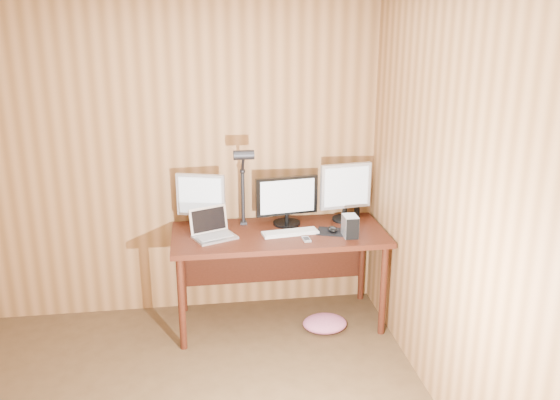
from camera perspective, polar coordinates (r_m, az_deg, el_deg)
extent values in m
plane|color=#9F6839|center=(4.63, -12.25, 3.77)|extent=(4.00, 0.00, 4.00)
plane|color=#9F6839|center=(3.06, 19.88, -4.08)|extent=(0.00, 4.00, 4.00)
cube|color=#3F180D|center=(4.46, -0.09, -3.36)|extent=(1.60, 0.70, 0.04)
cube|color=#3F180D|center=(4.86, -0.63, -5.06)|extent=(1.48, 0.02, 0.51)
cylinder|color=#3F180D|center=(4.31, -9.46, -9.85)|extent=(0.05, 0.05, 0.71)
cylinder|color=#3F180D|center=(4.84, -9.36, -6.70)|extent=(0.05, 0.05, 0.71)
cylinder|color=#3F180D|center=(4.51, 9.90, -8.59)|extent=(0.05, 0.05, 0.71)
cylinder|color=#3F180D|center=(5.01, 7.88, -5.73)|extent=(0.05, 0.05, 0.71)
cylinder|color=black|center=(4.61, 0.65, -2.23)|extent=(0.21, 0.21, 0.02)
cylinder|color=black|center=(4.60, 0.65, -1.75)|extent=(0.03, 0.03, 0.06)
cube|color=black|center=(4.54, 0.66, 0.41)|extent=(0.49, 0.10, 0.30)
cube|color=silver|center=(4.53, 0.73, 0.34)|extent=(0.43, 0.06, 0.26)
cylinder|color=black|center=(4.59, -7.51, -2.51)|extent=(0.18, 0.18, 0.02)
cylinder|color=black|center=(4.57, -7.53, -1.93)|extent=(0.04, 0.04, 0.08)
cube|color=#BDBDC2|center=(4.51, -7.63, 0.48)|extent=(0.37, 0.14, 0.32)
cube|color=silver|center=(4.49, -7.71, 0.40)|extent=(0.31, 0.10, 0.28)
cylinder|color=black|center=(4.73, 6.22, -1.83)|extent=(0.19, 0.19, 0.02)
cylinder|color=black|center=(4.71, 6.24, -1.23)|extent=(0.04, 0.04, 0.09)
cube|color=#BDBDC2|center=(4.65, 6.33, 1.35)|extent=(0.41, 0.10, 0.36)
cube|color=silver|center=(4.63, 6.43, 1.28)|extent=(0.36, 0.06, 0.31)
cube|color=silver|center=(4.36, -6.29, -3.59)|extent=(0.35, 0.30, 0.02)
cube|color=silver|center=(4.41, -6.91, -1.88)|extent=(0.29, 0.16, 0.20)
cube|color=black|center=(4.41, -6.91, -1.88)|extent=(0.25, 0.13, 0.16)
cube|color=#B2B2B7|center=(4.36, -6.30, -3.48)|extent=(0.28, 0.21, 0.00)
cube|color=white|center=(4.42, 0.98, -3.16)|extent=(0.43, 0.18, 0.02)
cube|color=white|center=(4.42, 0.98, -3.03)|extent=(0.40, 0.15, 0.00)
cube|color=black|center=(4.47, 5.07, -3.06)|extent=(0.28, 0.25, 0.00)
ellipsoid|color=black|center=(4.47, 5.08, -2.81)|extent=(0.10, 0.13, 0.04)
cube|color=silver|center=(4.38, 6.76, -2.51)|extent=(0.10, 0.14, 0.16)
cube|color=black|center=(4.31, 7.01, -2.84)|extent=(0.10, 0.01, 0.16)
cube|color=silver|center=(4.31, 2.55, -3.80)|extent=(0.06, 0.11, 0.01)
cube|color=black|center=(4.30, 2.55, -3.71)|extent=(0.05, 0.06, 0.00)
cylinder|color=black|center=(4.82, 7.42, -0.96)|extent=(0.04, 0.04, 0.11)
cube|color=black|center=(4.64, -3.54, -2.42)|extent=(0.05, 0.06, 0.06)
cylinder|color=black|center=(4.57, -3.59, 0.21)|extent=(0.03, 0.03, 0.42)
sphere|color=black|center=(4.51, -3.64, 2.78)|extent=(0.04, 0.04, 0.04)
cylinder|color=black|center=(4.43, -3.59, 3.58)|extent=(0.02, 0.15, 0.18)
cylinder|color=black|center=(4.32, -3.51, 4.35)|extent=(0.15, 0.07, 0.07)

